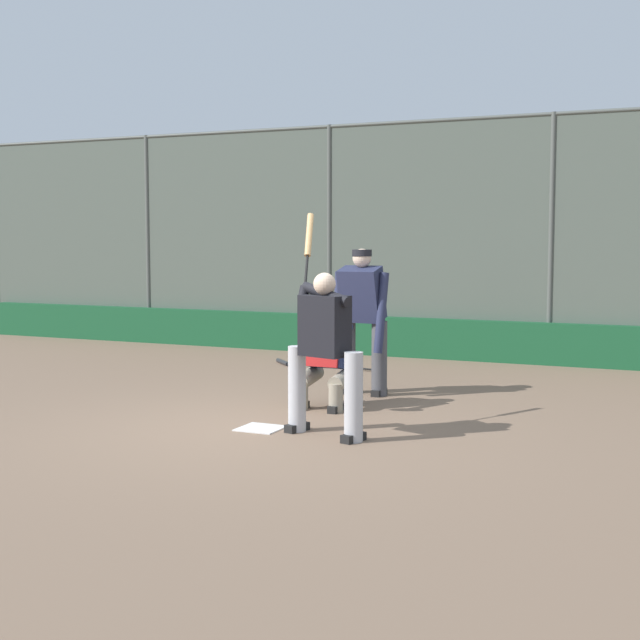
% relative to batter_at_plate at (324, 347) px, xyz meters
% --- Properties ---
extents(ground_plane, '(160.00, 160.00, 0.00)m').
position_rel_batter_at_plate_xyz_m(ground_plane, '(0.73, -0.04, -0.88)').
color(ground_plane, '#7A604C').
extents(home_plate_marker, '(0.43, 0.43, 0.01)m').
position_rel_batter_at_plate_xyz_m(home_plate_marker, '(0.73, -0.04, -0.88)').
color(home_plate_marker, white).
rests_on(home_plate_marker, ground_plane).
extents(backstop_fence, '(18.73, 0.08, 3.88)m').
position_rel_batter_at_plate_xyz_m(backstop_fence, '(0.73, -6.09, 1.15)').
color(backstop_fence, '#515651').
rests_on(backstop_fence, ground_plane).
extents(padding_wall, '(18.28, 0.18, 0.65)m').
position_rel_batter_at_plate_xyz_m(padding_wall, '(0.73, -5.99, -0.56)').
color(padding_wall, '#19512D').
rests_on(padding_wall, ground_plane).
extents(bleachers_beyond, '(13.06, 2.50, 1.48)m').
position_rel_batter_at_plate_xyz_m(bleachers_beyond, '(-1.71, -8.60, -0.40)').
color(bleachers_beyond, slate).
rests_on(bleachers_beyond, ground_plane).
extents(batter_at_plate, '(0.89, 0.86, 2.22)m').
position_rel_batter_at_plate_xyz_m(batter_at_plate, '(0.00, 0.00, 0.00)').
color(batter_at_plate, '#B7B7BC').
rests_on(batter_at_plate, ground_plane).
extents(catcher_behind_plate, '(0.66, 0.76, 1.26)m').
position_rel_batter_at_plate_xyz_m(catcher_behind_plate, '(0.59, -1.35, -0.23)').
color(catcher_behind_plate, gray).
rests_on(catcher_behind_plate, ground_plane).
extents(umpire_home, '(0.74, 0.47, 1.83)m').
position_rel_batter_at_plate_xyz_m(umpire_home, '(0.52, -2.34, 0.10)').
color(umpire_home, '#4C4C51').
rests_on(umpire_home, ground_plane).
extents(spare_bat_near_backstop, '(0.64, 0.64, 0.07)m').
position_rel_batter_at_plate_xyz_m(spare_bat_near_backstop, '(2.60, -4.34, -0.85)').
color(spare_bat_near_backstop, black).
rests_on(spare_bat_near_backstop, ground_plane).
extents(spare_bat_by_padding, '(0.88, 0.30, 0.07)m').
position_rel_batter_at_plate_xyz_m(spare_bat_by_padding, '(1.61, -4.34, -0.85)').
color(spare_bat_by_padding, black).
rests_on(spare_bat_by_padding, ground_plane).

